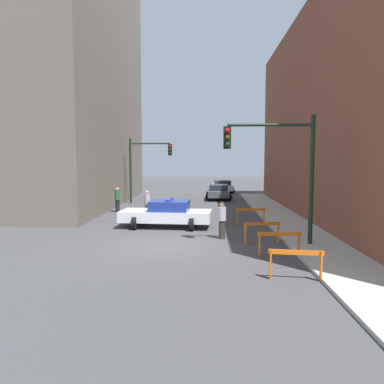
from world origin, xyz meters
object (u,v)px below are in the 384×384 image
at_px(traffic_light_near, 283,160).
at_px(pedestrian_corner, 117,199).
at_px(barrier_front, 296,260).
at_px(barrier_back, 262,229).
at_px(pedestrian_sidewalk, 222,220).
at_px(barrier_corner, 251,213).
at_px(parked_car_near, 218,192).
at_px(pedestrian_crossing, 147,204).
at_px(police_car, 167,214).
at_px(traffic_light_far, 144,161).
at_px(barrier_mid, 279,240).
at_px(parked_car_mid, 222,186).

distance_m(traffic_light_near, pedestrian_corner, 13.42).
height_order(barrier_front, barrier_back, same).
bearing_deg(traffic_light_near, pedestrian_sidewalk, 149.45).
bearing_deg(barrier_corner, parked_car_near, 95.84).
relative_size(parked_car_near, barrier_corner, 2.71).
xyz_separation_m(pedestrian_crossing, barrier_back, (5.95, -6.71, -0.24)).
relative_size(traffic_light_near, barrier_back, 3.29).
bearing_deg(police_car, barrier_front, -146.41).
height_order(traffic_light_far, barrier_mid, traffic_light_far).
relative_size(traffic_light_far, barrier_front, 3.26).
bearing_deg(pedestrian_crossing, police_car, 22.40).
bearing_deg(pedestrian_corner, parked_car_mid, 37.53).
bearing_deg(pedestrian_sidewalk, barrier_front, 170.77).
relative_size(traffic_light_near, pedestrian_crossing, 3.13).
xyz_separation_m(parked_car_near, barrier_corner, (1.31, -12.77, -0.06)).
bearing_deg(police_car, barrier_corner, -73.81).
bearing_deg(barrier_corner, barrier_front, -88.78).
xyz_separation_m(parked_car_near, barrier_mid, (1.56, -19.37, -0.06)).
distance_m(pedestrian_sidewalk, barrier_back, 1.87).
distance_m(pedestrian_sidewalk, barrier_mid, 3.56).
height_order(traffic_light_near, pedestrian_sidewalk, traffic_light_near).
height_order(traffic_light_near, parked_car_near, traffic_light_near).
bearing_deg(traffic_light_far, barrier_corner, -52.68).
bearing_deg(barrier_front, barrier_corner, 91.22).
bearing_deg(barrier_back, pedestrian_crossing, 131.54).
height_order(parked_car_near, barrier_corner, parked_car_near).
bearing_deg(parked_car_near, police_car, -101.64).
bearing_deg(pedestrian_corner, barrier_front, -83.53).
xyz_separation_m(parked_car_near, barrier_back, (1.25, -17.25, -0.06)).
xyz_separation_m(pedestrian_corner, barrier_front, (8.57, -13.89, -0.24)).
xyz_separation_m(police_car, pedestrian_sidewalk, (2.76, -2.72, 0.14)).
xyz_separation_m(barrier_back, barrier_corner, (0.06, 4.48, 0.00)).
height_order(parked_car_mid, pedestrian_crossing, pedestrian_crossing).
xyz_separation_m(pedestrian_crossing, pedestrian_corner, (-2.37, 2.32, 0.00)).
height_order(police_car, parked_car_mid, police_car).
bearing_deg(barrier_back, pedestrian_sidewalk, 153.33).
height_order(barrier_mid, barrier_back, same).
height_order(pedestrian_crossing, barrier_mid, pedestrian_crossing).
bearing_deg(barrier_corner, pedestrian_corner, 151.46).
relative_size(parked_car_mid, pedestrian_crossing, 2.67).
bearing_deg(barrier_front, traffic_light_far, 111.75).
xyz_separation_m(parked_car_near, parked_car_mid, (0.64, 6.75, 0.00)).
relative_size(police_car, pedestrian_corner, 2.91).
distance_m(police_car, barrier_front, 9.63).
bearing_deg(parked_car_mid, barrier_back, -92.91).
xyz_separation_m(police_car, parked_car_mid, (3.81, 20.45, -0.05)).
bearing_deg(pedestrian_crossing, barrier_mid, 31.87).
bearing_deg(traffic_light_far, barrier_mid, -64.87).
bearing_deg(barrier_front, barrier_mid, 88.93).
height_order(pedestrian_crossing, barrier_back, pedestrian_crossing).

